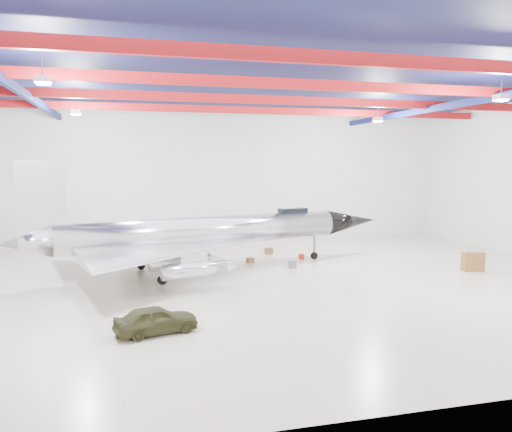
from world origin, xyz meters
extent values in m
plane|color=beige|center=(0.00, 0.00, 0.00)|extent=(40.00, 40.00, 0.00)
plane|color=silver|center=(0.00, 15.00, 5.50)|extent=(40.00, 0.00, 40.00)
plane|color=#0A0F38|center=(0.00, 0.00, 11.00)|extent=(40.00, 40.00, 0.00)
cube|color=maroon|center=(0.00, -9.00, 10.40)|extent=(39.50, 0.25, 0.50)
cube|color=maroon|center=(0.00, -3.00, 10.40)|extent=(39.50, 0.25, 0.50)
cube|color=maroon|center=(0.00, 3.00, 10.40)|extent=(39.50, 0.25, 0.50)
cube|color=maroon|center=(0.00, 9.00, 10.40)|extent=(39.50, 0.25, 0.50)
cube|color=#0C1549|center=(-12.00, 0.00, 10.10)|extent=(0.25, 29.50, 0.40)
cube|color=#0C1549|center=(12.00, 0.00, 10.10)|extent=(0.25, 29.50, 0.40)
cube|color=silver|center=(-10.00, -6.00, 9.70)|extent=(0.55, 0.55, 0.25)
cube|color=silver|center=(10.00, -6.00, 9.70)|extent=(0.55, 0.55, 0.25)
cube|color=silver|center=(-10.00, 6.00, 9.70)|extent=(0.55, 0.55, 0.25)
cube|color=silver|center=(10.00, 6.00, 9.70)|extent=(0.55, 0.55, 0.25)
cylinder|color=silver|center=(-2.46, 3.95, 2.48)|extent=(17.66, 5.82, 1.77)
cone|color=black|center=(8.32, 6.51, 2.48)|extent=(4.72, 2.75, 1.77)
cone|color=silver|center=(-12.38, 1.59, 2.48)|extent=(3.00, 2.34, 1.77)
cube|color=silver|center=(-11.52, 1.80, 4.79)|extent=(2.44, 0.68, 3.99)
cube|color=black|center=(3.58, 5.38, 3.41)|extent=(2.06, 1.14, 0.44)
cylinder|color=silver|center=(-3.92, -1.41, 1.24)|extent=(3.46, 1.55, 0.80)
cylinder|color=silver|center=(-4.43, 0.75, 1.24)|extent=(3.46, 1.55, 0.80)
cylinder|color=silver|center=(-5.66, 5.92, 1.24)|extent=(3.46, 1.55, 0.80)
cylinder|color=silver|center=(-6.17, 8.08, 1.24)|extent=(3.46, 1.55, 0.80)
cylinder|color=#59595B|center=(5.30, 5.79, 0.80)|extent=(0.16, 0.16, 1.60)
cylinder|color=black|center=(5.30, 5.79, 0.25)|extent=(0.53, 0.30, 0.50)
cylinder|color=#59595B|center=(-5.40, 0.97, 0.80)|extent=(0.16, 0.16, 1.60)
cylinder|color=black|center=(-5.40, 0.97, 0.25)|extent=(0.53, 0.30, 0.50)
cylinder|color=#59595B|center=(-6.42, 5.28, 0.80)|extent=(0.16, 0.16, 1.60)
cylinder|color=black|center=(-6.42, 5.28, 0.25)|extent=(0.53, 0.30, 0.50)
imported|color=#323219|center=(-6.12, -6.98, 0.55)|extent=(3.46, 2.07, 1.10)
cube|color=brown|center=(13.46, -0.15, 0.58)|extent=(1.36, 0.87, 1.16)
cube|color=maroon|center=(-3.89, 6.36, 0.15)|extent=(0.49, 0.42, 0.31)
cylinder|color=#59595B|center=(2.92, 3.38, 0.24)|extent=(0.64, 0.64, 0.48)
cube|color=olive|center=(2.82, 8.59, 0.22)|extent=(0.75, 0.68, 0.44)
cube|color=#59595B|center=(-4.28, 5.20, 0.14)|extent=(0.49, 0.44, 0.28)
cylinder|color=maroon|center=(4.44, 5.99, 0.18)|extent=(0.50, 0.50, 0.37)
cube|color=olive|center=(0.72, 5.71, 0.16)|extent=(0.57, 0.51, 0.33)
camera|label=1|loc=(-6.98, -26.24, 6.60)|focal=35.00mm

